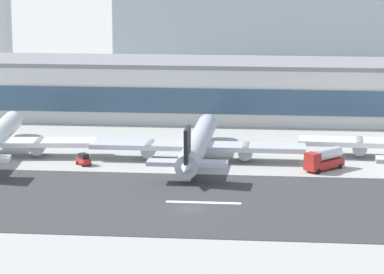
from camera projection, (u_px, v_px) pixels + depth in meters
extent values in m
plane|color=#A8A8A3|center=(191.00, 209.00, 146.87)|extent=(1400.00, 1400.00, 0.00)
cube|color=#38383A|center=(194.00, 202.00, 150.41)|extent=(800.00, 37.89, 0.08)
cube|color=white|center=(203.00, 202.00, 150.25)|extent=(12.00, 1.20, 0.01)
cube|color=silver|center=(221.00, 91.00, 224.03)|extent=(168.47, 22.10, 12.74)
cube|color=#38516B|center=(218.00, 101.00, 213.23)|extent=(163.41, 0.30, 5.73)
cube|color=gray|center=(222.00, 62.00, 222.67)|extent=(170.15, 22.32, 1.00)
cylinder|color=silver|center=(0.00, 23.00, 264.23)|extent=(6.30, 6.30, 38.29)
cube|color=#A8B2BC|center=(307.00, 6.00, 310.08)|extent=(124.22, 29.87, 41.64)
sphere|color=white|center=(13.00, 120.00, 204.13)|extent=(3.91, 3.91, 3.91)
cylinder|color=gray|center=(39.00, 146.00, 183.38)|extent=(3.23, 5.99, 2.67)
cylinder|color=silver|center=(198.00, 143.00, 180.57)|extent=(4.26, 40.99, 4.10)
sphere|color=silver|center=(207.00, 124.00, 200.55)|extent=(3.89, 3.89, 3.89)
cone|color=silver|center=(186.00, 167.00, 160.60)|extent=(3.72, 7.39, 3.69)
cube|color=silver|center=(198.00, 146.00, 179.85)|extent=(40.93, 6.30, 0.90)
cylinder|color=gray|center=(246.00, 151.00, 179.06)|extent=(2.69, 5.75, 2.66)
cylinder|color=gray|center=(150.00, 149.00, 180.93)|extent=(2.69, 5.75, 2.66)
cube|color=silver|center=(187.00, 163.00, 162.11)|extent=(13.92, 3.43, 0.72)
cube|color=black|center=(187.00, 147.00, 161.55)|extent=(0.68, 5.53, 6.56)
cylinder|color=black|center=(197.00, 159.00, 179.09)|extent=(0.74, 0.74, 1.13)
cylinder|color=gray|center=(359.00, 146.00, 183.04)|extent=(3.08, 6.11, 2.78)
cube|color=#B2231E|center=(324.00, 164.00, 172.25)|extent=(7.70, 7.99, 1.40)
cylinder|color=silver|center=(328.00, 154.00, 172.56)|extent=(5.48, 5.66, 2.10)
cube|color=#B2231E|center=(313.00, 158.00, 169.84)|extent=(3.14, 3.12, 1.80)
cylinder|color=black|center=(308.00, 169.00, 171.42)|extent=(0.82, 0.85, 0.90)
cylinder|color=black|center=(319.00, 171.00, 169.50)|extent=(0.82, 0.85, 0.90)
cylinder|color=black|center=(329.00, 164.00, 175.27)|extent=(0.82, 0.85, 0.90)
cylinder|color=black|center=(340.00, 166.00, 173.35)|extent=(0.82, 0.85, 0.90)
cube|color=#B2231E|center=(84.00, 161.00, 176.26)|extent=(3.27, 3.49, 1.00)
cube|color=black|center=(84.00, 156.00, 176.07)|extent=(2.21, 2.30, 0.90)
cylinder|color=black|center=(83.00, 165.00, 175.01)|extent=(0.60, 0.64, 0.60)
cylinder|color=black|center=(90.00, 164.00, 175.88)|extent=(0.60, 0.64, 0.60)
cylinder|color=black|center=(77.00, 163.00, 176.83)|extent=(0.60, 0.64, 0.60)
cylinder|color=black|center=(85.00, 162.00, 177.70)|extent=(0.60, 0.64, 0.60)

